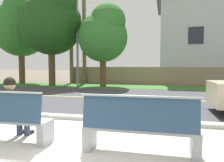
% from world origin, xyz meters
% --- Properties ---
extents(ground_plane, '(140.00, 140.00, 0.00)m').
position_xyz_m(ground_plane, '(0.00, 8.00, 0.00)').
color(ground_plane, '#665B4C').
extents(sidewalk_pavement, '(44.00, 3.60, 0.01)m').
position_xyz_m(sidewalk_pavement, '(0.00, 0.40, 0.01)').
color(sidewalk_pavement, beige).
rests_on(sidewalk_pavement, ground_plane).
extents(curb_edge, '(44.00, 0.30, 0.11)m').
position_xyz_m(curb_edge, '(0.00, 2.35, 0.06)').
color(curb_edge, '#ADA89E').
rests_on(curb_edge, ground_plane).
extents(street_asphalt, '(52.00, 8.00, 0.01)m').
position_xyz_m(street_asphalt, '(0.00, 6.50, 0.00)').
color(street_asphalt, '#424247').
rests_on(street_asphalt, ground_plane).
extents(road_centre_line, '(48.00, 0.14, 0.01)m').
position_xyz_m(road_centre_line, '(0.00, 6.50, 0.01)').
color(road_centre_line, '#E0CC4C').
rests_on(road_centre_line, ground_plane).
extents(far_verge_grass, '(48.00, 2.80, 0.02)m').
position_xyz_m(far_verge_grass, '(0.00, 12.15, 0.01)').
color(far_verge_grass, '#38702D').
rests_on(far_verge_grass, ground_plane).
extents(bench_left, '(1.90, 0.48, 1.01)m').
position_xyz_m(bench_left, '(-1.31, 0.34, 0.46)').
color(bench_left, '#9EA0A8').
rests_on(bench_left, ground_plane).
extents(bench_right, '(1.90, 0.48, 1.01)m').
position_xyz_m(bench_right, '(1.31, 0.34, 0.46)').
color(bench_right, '#9EA0A8').
rests_on(bench_right, ground_plane).
extents(seated_person_olive, '(0.52, 0.68, 1.25)m').
position_xyz_m(seated_person_olive, '(-1.18, 0.51, 0.68)').
color(seated_person_olive, '#333D56').
rests_on(seated_person_olive, ground_plane).
extents(streetlamp, '(0.24, 2.10, 7.10)m').
position_xyz_m(streetlamp, '(-4.45, 11.95, 4.05)').
color(streetlamp, gray).
rests_on(streetlamp, ground_plane).
extents(shade_tree_far_left, '(4.57, 4.57, 7.54)m').
position_xyz_m(shade_tree_far_left, '(-9.89, 12.99, 4.90)').
color(shade_tree_far_left, brown).
rests_on(shade_tree_far_left, ground_plane).
extents(shade_tree_left, '(4.61, 4.61, 7.60)m').
position_xyz_m(shade_tree_left, '(-6.45, 11.82, 4.94)').
color(shade_tree_left, brown).
rests_on(shade_tree_left, ground_plane).
extents(shade_tree_centre, '(3.51, 3.51, 5.80)m').
position_xyz_m(shade_tree_centre, '(-2.48, 11.86, 3.76)').
color(shade_tree_centre, brown).
rests_on(shade_tree_centre, ground_plane).
extents(garden_wall, '(13.00, 0.36, 1.40)m').
position_xyz_m(garden_wall, '(0.19, 14.79, 0.70)').
color(garden_wall, gray).
rests_on(garden_wall, ground_plane).
extents(house_across_street, '(10.38, 6.91, 7.53)m').
position_xyz_m(house_across_street, '(6.15, 17.98, 3.81)').
color(house_across_street, '#B7BCC1').
rests_on(house_across_street, ground_plane).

